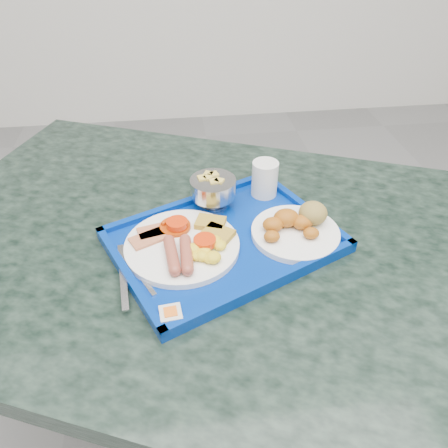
% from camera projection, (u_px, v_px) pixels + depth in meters
% --- Properties ---
extents(table, '(1.56, 1.33, 0.83)m').
position_uv_depth(table, '(213.00, 306.00, 1.06)').
color(table, slate).
rests_on(table, floor).
extents(tray, '(0.53, 0.47, 0.03)m').
position_uv_depth(tray, '(224.00, 241.00, 0.91)').
color(tray, navy).
rests_on(tray, table).
extents(main_plate, '(0.23, 0.23, 0.04)m').
position_uv_depth(main_plate, '(186.00, 244.00, 0.88)').
color(main_plate, white).
rests_on(main_plate, tray).
extents(bread_plate, '(0.18, 0.18, 0.06)m').
position_uv_depth(bread_plate, '(297.00, 226.00, 0.91)').
color(bread_plate, white).
rests_on(bread_plate, tray).
extents(fruit_bowl, '(0.10, 0.10, 0.07)m').
position_uv_depth(fruit_bowl, '(213.00, 188.00, 0.98)').
color(fruit_bowl, '#B2B3B5').
rests_on(fruit_bowl, tray).
extents(juice_cup, '(0.06, 0.06, 0.08)m').
position_uv_depth(juice_cup, '(265.00, 178.00, 1.01)').
color(juice_cup, white).
rests_on(juice_cup, tray).
extents(spoon, '(0.09, 0.15, 0.01)m').
position_uv_depth(spoon, '(154.00, 256.00, 0.86)').
color(spoon, '#B2B3B5').
rests_on(spoon, tray).
extents(knife, '(0.03, 0.18, 0.00)m').
position_uv_depth(knife, '(123.00, 275.00, 0.82)').
color(knife, '#B2B3B5').
rests_on(knife, tray).
extents(jam_packet, '(0.04, 0.04, 0.01)m').
position_uv_depth(jam_packet, '(171.00, 314.00, 0.74)').
color(jam_packet, silver).
rests_on(jam_packet, tray).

